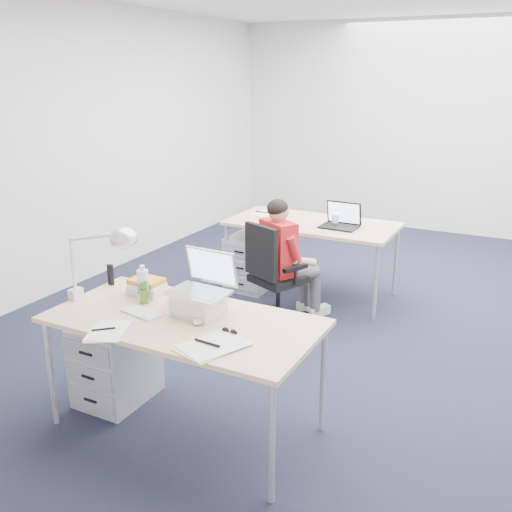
# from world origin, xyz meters

# --- Properties ---
(floor) EXTENTS (7.00, 7.00, 0.00)m
(floor) POSITION_xyz_m (0.00, 0.00, 0.00)
(floor) COLOR black
(floor) RESTS_ON ground
(room) EXTENTS (6.02, 7.02, 2.80)m
(room) POSITION_xyz_m (0.00, 0.00, 1.71)
(room) COLOR silver
(room) RESTS_ON ground
(desk_near) EXTENTS (1.60, 0.80, 0.73)m
(desk_near) POSITION_xyz_m (-0.55, -1.97, 0.68)
(desk_near) COLOR tan
(desk_near) RESTS_ON ground
(desk_far) EXTENTS (1.60, 0.80, 0.73)m
(desk_far) POSITION_xyz_m (-0.73, 0.48, 0.68)
(desk_far) COLOR tan
(desk_far) RESTS_ON ground
(office_chair) EXTENTS (0.76, 0.76, 0.91)m
(office_chair) POSITION_xyz_m (-0.73, -0.32, 0.26)
(office_chair) COLOR black
(office_chair) RESTS_ON ground
(seated_person) EXTENTS (0.56, 0.66, 1.09)m
(seated_person) POSITION_xyz_m (-0.66, -0.18, 0.55)
(seated_person) COLOR red
(seated_person) RESTS_ON ground
(drawer_pedestal_near) EXTENTS (0.40, 0.50, 0.55)m
(drawer_pedestal_near) POSITION_xyz_m (-1.15, -1.91, 0.28)
(drawer_pedestal_near) COLOR #B0B2B6
(drawer_pedestal_near) RESTS_ON ground
(drawer_pedestal_far) EXTENTS (0.40, 0.50, 0.55)m
(drawer_pedestal_far) POSITION_xyz_m (-1.33, 0.37, 0.28)
(drawer_pedestal_far) COLOR #B0B2B6
(drawer_pedestal_far) RESTS_ON ground
(silver_laptop) EXTENTS (0.36, 0.29, 0.37)m
(silver_laptop) POSITION_xyz_m (-0.50, -1.87, 0.91)
(silver_laptop) COLOR silver
(silver_laptop) RESTS_ON desk_near
(wireless_keyboard) EXTENTS (0.28, 0.16, 0.01)m
(wireless_keyboard) POSITION_xyz_m (-0.81, -2.03, 0.74)
(wireless_keyboard) COLOR white
(wireless_keyboard) RESTS_ON desk_near
(computer_mouse) EXTENTS (0.09, 0.11, 0.03)m
(computer_mouse) POSITION_xyz_m (-0.43, -1.99, 0.75)
(computer_mouse) COLOR white
(computer_mouse) RESTS_ON desk_near
(headphones) EXTENTS (0.29, 0.25, 0.04)m
(headphones) POSITION_xyz_m (-0.66, -1.79, 0.75)
(headphones) COLOR black
(headphones) RESTS_ON desk_near
(can_koozie) EXTENTS (0.07, 0.07, 0.11)m
(can_koozie) POSITION_xyz_m (-0.54, -1.94, 0.78)
(can_koozie) COLOR #13183C
(can_koozie) RESTS_ON desk_near
(water_bottle) EXTENTS (0.08, 0.08, 0.24)m
(water_bottle) POSITION_xyz_m (-0.91, -1.86, 0.85)
(water_bottle) COLOR silver
(water_bottle) RESTS_ON desk_near
(bear_figurine) EXTENTS (0.10, 0.09, 0.15)m
(bear_figurine) POSITION_xyz_m (-0.90, -1.88, 0.81)
(bear_figurine) COLOR #366E1D
(bear_figurine) RESTS_ON desk_near
(book_stack) EXTENTS (0.24, 0.19, 0.10)m
(book_stack) POSITION_xyz_m (-0.98, -1.75, 0.78)
(book_stack) COLOR silver
(book_stack) RESTS_ON desk_near
(cordless_phone) EXTENTS (0.04, 0.03, 0.14)m
(cordless_phone) POSITION_xyz_m (-1.30, -1.73, 0.80)
(cordless_phone) COLOR black
(cordless_phone) RESTS_ON desk_near
(papers_left) EXTENTS (0.29, 0.33, 0.01)m
(papers_left) POSITION_xyz_m (-0.82, -2.32, 0.73)
(papers_left) COLOR #EDD889
(papers_left) RESTS_ON desk_near
(papers_right) EXTENTS (0.35, 0.41, 0.01)m
(papers_right) POSITION_xyz_m (-0.21, -2.20, 0.74)
(papers_right) COLOR #EDD889
(papers_right) RESTS_ON desk_near
(sunglasses) EXTENTS (0.10, 0.05, 0.02)m
(sunglasses) POSITION_xyz_m (-0.20, -2.03, 0.74)
(sunglasses) COLOR black
(sunglasses) RESTS_ON desk_near
(desk_lamp) EXTENTS (0.51, 0.28, 0.54)m
(desk_lamp) POSITION_xyz_m (-1.16, -2.02, 1.00)
(desk_lamp) COLOR silver
(desk_lamp) RESTS_ON desk_near
(dark_laptop) EXTENTS (0.35, 0.34, 0.24)m
(dark_laptop) POSITION_xyz_m (-0.43, 0.40, 0.85)
(dark_laptop) COLOR black
(dark_laptop) RESTS_ON desk_far
(far_cup) EXTENTS (0.08, 0.08, 0.10)m
(far_cup) POSITION_xyz_m (-0.50, 0.51, 0.78)
(far_cup) COLOR white
(far_cup) RESTS_ON desk_far
(far_papers) EXTENTS (0.27, 0.34, 0.01)m
(far_papers) POSITION_xyz_m (-1.29, 0.58, 0.73)
(far_papers) COLOR white
(far_papers) RESTS_ON desk_far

